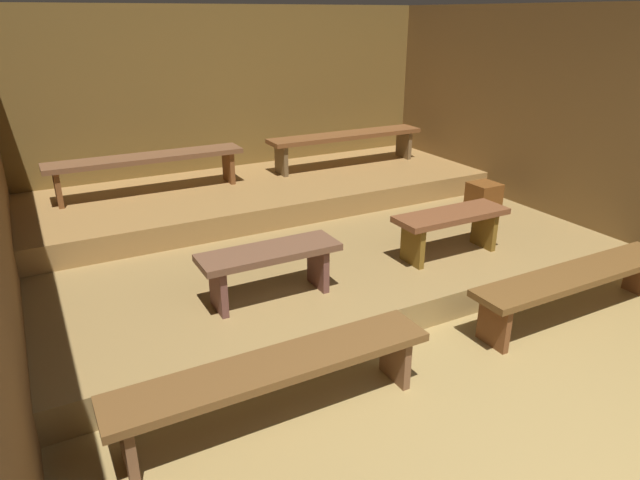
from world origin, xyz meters
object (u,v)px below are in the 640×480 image
bench_lower_left (270,261)px  bench_middle_right (346,139)px  bench_middle_left (147,162)px  wooden_crate_lower (484,196)px  bench_floor_right (577,280)px  bench_floor_left (276,373)px  bench_lower_right (451,223)px

bench_lower_left → bench_middle_right: size_ratio=0.53×
bench_middle_left → wooden_crate_lower: size_ratio=6.85×
bench_floor_right → bench_middle_right: bearing=91.2°
bench_floor_left → bench_middle_left: bearing=88.8°
bench_floor_left → bench_lower_left: bench_lower_left is taller
bench_middle_left → wooden_crate_lower: bench_middle_left is taller
bench_lower_right → bench_middle_left: 3.09m
wooden_crate_lower → bench_lower_left: bearing=-164.4°
bench_lower_left → bench_middle_left: size_ratio=0.53×
bench_floor_left → bench_lower_right: (2.09, 0.99, 0.21)m
bench_lower_right → bench_middle_left: bearing=131.1°
bench_floor_right → bench_lower_right: (-0.40, 0.99, 0.21)m
wooden_crate_lower → bench_middle_left: bearing=154.1°
bench_floor_right → bench_middle_left: size_ratio=0.96×
bench_floor_right → wooden_crate_lower: size_ratio=6.59×
bench_floor_left → bench_lower_right: size_ratio=1.83×
bench_lower_left → bench_lower_right: size_ratio=1.00×
bench_floor_right → bench_middle_right: (-0.07, 3.32, 0.46)m
bench_floor_right → wooden_crate_lower: (0.74, 1.78, 0.05)m
bench_middle_left → bench_floor_left: bearing=-91.2°
bench_middle_right → bench_lower_right: bearing=-98.2°
bench_middle_right → wooden_crate_lower: 1.78m
bench_floor_right → bench_middle_left: bearing=126.2°
bench_lower_left → bench_lower_right: same height
bench_middle_right → bench_floor_right: bearing=-88.8°
bench_lower_left → bench_middle_left: 2.36m
bench_middle_right → bench_lower_left: bearing=-131.1°
bench_middle_right → bench_middle_left: bearing=180.0°
bench_lower_right → bench_lower_left: bearing=180.0°
bench_floor_left → wooden_crate_lower: (3.23, 1.78, 0.05)m
bench_lower_left → bench_middle_left: (-0.34, 2.32, 0.26)m
bench_middle_left → bench_middle_right: bearing=0.0°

